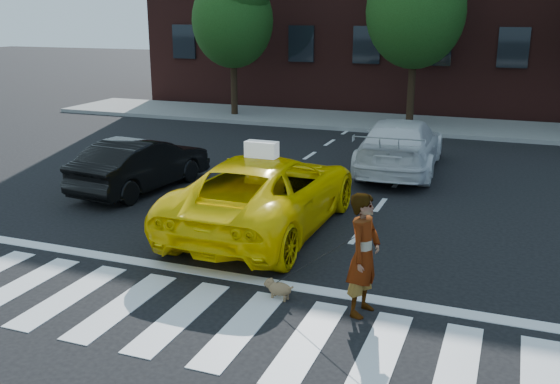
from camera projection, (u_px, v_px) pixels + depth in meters
name	position (u px, v px, depth m)	size (l,w,h in m)	color
ground	(180.00, 317.00, 9.26)	(120.00, 120.00, 0.00)	black
crosswalk	(180.00, 316.00, 9.26)	(13.00, 2.40, 0.01)	silver
stop_line	(226.00, 276.00, 10.70)	(12.00, 0.30, 0.01)	silver
sidewalk_far	(399.00, 124.00, 24.95)	(30.00, 4.00, 0.15)	slate
tree_left	(233.00, 10.00, 25.68)	(3.39, 3.38, 6.50)	black
taxi	(266.00, 192.00, 12.87)	(2.60, 5.64, 1.57)	#FFD805
black_sedan	(142.00, 164.00, 15.75)	(1.41, 4.05, 1.33)	black
white_suv	(400.00, 145.00, 17.59)	(2.10, 5.17, 1.50)	silver
woman	(364.00, 255.00, 9.14)	(0.68, 0.45, 1.87)	#999999
dog	(278.00, 288.00, 9.82)	(0.54, 0.26, 0.30)	olive
taxi_sign	(262.00, 149.00, 12.43)	(0.65, 0.28, 0.32)	white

